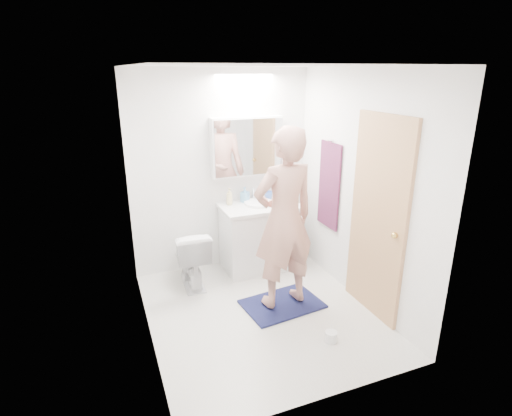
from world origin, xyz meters
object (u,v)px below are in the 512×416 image
person (284,219)px  soap_bottle_a (229,196)px  vanity_cabinet (260,238)px  toilet_paper_roll (331,337)px  toilet (191,257)px  soap_bottle_b (245,195)px  medicine_cabinet (247,146)px  toothbrush_cup (268,196)px

person → soap_bottle_a: size_ratio=9.00×
vanity_cabinet → toilet_paper_roll: 1.68m
vanity_cabinet → toilet: bearing=-172.7°
toilet_paper_roll → person: bearing=102.4°
toilet → person: size_ratio=0.37×
soap_bottle_b → medicine_cabinet: bearing=35.5°
person → toothbrush_cup: size_ratio=16.48×
medicine_cabinet → toilet_paper_roll: 2.35m
toilet → person: (0.78, -0.81, 0.63)m
toilet → toothbrush_cup: bearing=-162.8°
soap_bottle_a → toilet_paper_roll: size_ratio=1.86×
medicine_cabinet → vanity_cabinet: bearing=-67.9°
medicine_cabinet → soap_bottle_b: bearing=-144.5°
soap_bottle_a → medicine_cabinet: bearing=13.4°
toilet → person: 1.29m
toilet → toothbrush_cup: 1.23m
vanity_cabinet → toilet_paper_roll: bearing=-88.7°
medicine_cabinet → toothbrush_cup: medicine_cabinet is taller
person → soap_bottle_a: 1.10m
soap_bottle_a → toothbrush_cup: 0.52m
toilet → person: person is taller
medicine_cabinet → toilet: bearing=-158.2°
toilet → toilet_paper_roll: size_ratio=6.22×
person → soap_bottle_a: bearing=-84.9°
toothbrush_cup → toilet_paper_roll: (-0.14, -1.80, -0.82)m
medicine_cabinet → toilet_paper_roll: bearing=-86.2°
medicine_cabinet → toilet: medicine_cabinet is taller
toilet → soap_bottle_a: size_ratio=3.35×
person → toothbrush_cup: bearing=-111.9°
vanity_cabinet → soap_bottle_b: size_ratio=4.75×
vanity_cabinet → soap_bottle_a: 0.65m
soap_bottle_b → person: bearing=-89.6°
medicine_cabinet → toothbrush_cup: 0.68m
soap_bottle_a → vanity_cabinet: bearing=-23.9°
soap_bottle_b → toilet_paper_roll: soap_bottle_b is taller
toothbrush_cup → person: bearing=-105.4°
soap_bottle_b → toothbrush_cup: (0.31, -0.02, -0.04)m
vanity_cabinet → soap_bottle_a: soap_bottle_a is taller
toilet_paper_roll → toilet: bearing=121.6°
vanity_cabinet → soap_bottle_b: (-0.13, 0.18, 0.52)m
soap_bottle_b → toothbrush_cup: size_ratio=1.70×
medicine_cabinet → soap_bottle_a: 0.63m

